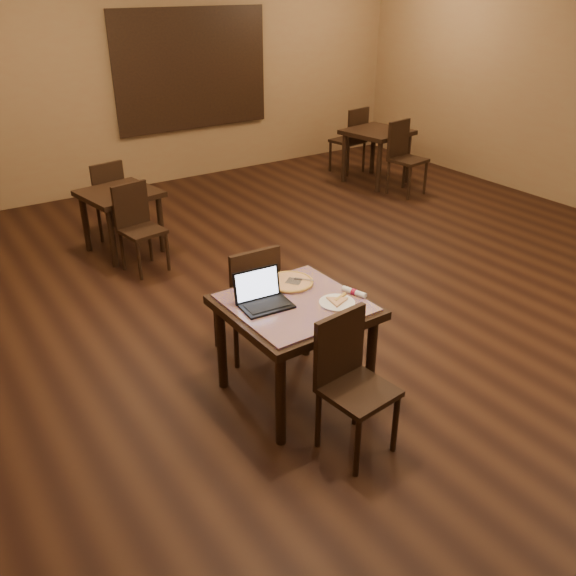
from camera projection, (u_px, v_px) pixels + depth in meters
ground at (397, 320)px, 5.43m from camera, size 10.00×10.00×0.00m
wall_back at (158, 76)px, 8.45m from camera, size 8.00×0.02×3.00m
mural at (192, 70)px, 8.64m from camera, size 2.34×0.05×1.64m
tiled_table at (295, 315)px, 4.18m from camera, size 0.94×0.94×0.76m
chair_main_near at (350, 376)px, 3.78m from camera, size 0.45×0.45×0.93m
chair_main_far at (250, 296)px, 4.69m from camera, size 0.43×0.43×0.95m
laptop at (262, 296)px, 4.08m from camera, size 0.35×0.29×0.23m
plate at (337, 303)px, 4.10m from camera, size 0.24×0.24×0.01m
pizza_slice at (337, 301)px, 4.09m from camera, size 0.22×0.22×0.02m
pizza_pan at (290, 284)px, 4.36m from camera, size 0.33×0.33×0.01m
pizza_whole at (290, 282)px, 4.36m from camera, size 0.34×0.34×0.02m
spatula at (294, 281)px, 4.35m from camera, size 0.23×0.25×0.01m
napkin_roll at (354, 292)px, 4.21m from camera, size 0.09×0.19×0.04m
other_table_a at (377, 139)px, 8.79m from camera, size 0.94×0.94×0.77m
other_table_a_chair_near at (404, 153)px, 8.39m from camera, size 0.49×0.49×0.99m
other_table_a_chair_far at (352, 137)px, 9.26m from camera, size 0.49×0.49×0.99m
other_table_b at (120, 202)px, 6.54m from camera, size 0.85×0.85×0.69m
other_table_b_chair_near at (138, 223)px, 6.18m from camera, size 0.45×0.45×0.89m
other_table_b_chair_far at (106, 195)px, 6.97m from camera, size 0.45×0.45×0.89m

